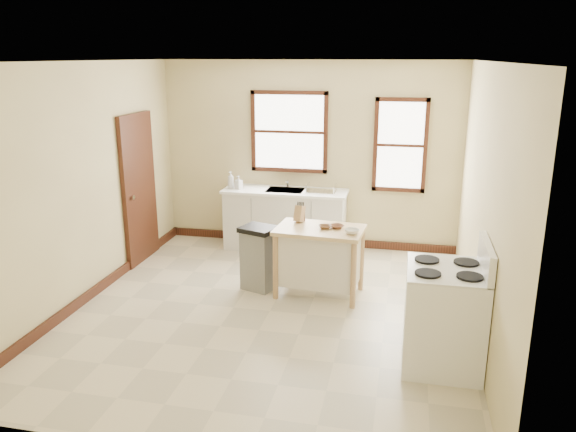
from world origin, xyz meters
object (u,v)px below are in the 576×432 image
(soap_bottle_a, at_px, (231,180))
(knife_block, at_px, (299,214))
(soap_bottle_b, at_px, (239,182))
(bowl_b, at_px, (337,227))
(pepper_grinder, at_px, (303,215))
(bowl_c, at_px, (352,231))
(kitchen_island, at_px, (319,261))
(bowl_a, at_px, (325,227))
(trash_bin, at_px, (259,258))
(dish_rack, at_px, (321,189))
(gas_stove, at_px, (445,304))

(soap_bottle_a, height_order, knife_block, soap_bottle_a)
(soap_bottle_b, xyz_separation_m, bowl_b, (1.68, -1.47, -0.14))
(soap_bottle_a, bearing_deg, pepper_grinder, -25.39)
(bowl_c, bearing_deg, kitchen_island, 161.21)
(kitchen_island, xyz_separation_m, pepper_grinder, (-0.25, 0.26, 0.50))
(soap_bottle_b, distance_m, bowl_a, 2.17)
(pepper_grinder, xyz_separation_m, bowl_a, (0.31, -0.26, -0.06))
(pepper_grinder, height_order, trash_bin, pepper_grinder)
(soap_bottle_b, height_order, bowl_a, soap_bottle_b)
(soap_bottle_a, height_order, bowl_b, soap_bottle_a)
(bowl_c, bearing_deg, knife_block, 154.24)
(soap_bottle_b, relative_size, kitchen_island, 0.19)
(dish_rack, xyz_separation_m, gas_stove, (1.63, -2.94, -0.35))
(trash_bin, bearing_deg, kitchen_island, 17.84)
(soap_bottle_b, relative_size, bowl_b, 1.24)
(gas_stove, bearing_deg, dish_rack, 119.01)
(soap_bottle_b, relative_size, bowl_c, 1.15)
(bowl_b, relative_size, bowl_c, 0.93)
(kitchen_island, relative_size, bowl_b, 6.52)
(bowl_b, bearing_deg, bowl_a, -163.63)
(bowl_a, distance_m, trash_bin, 0.95)
(knife_block, distance_m, bowl_c, 0.77)
(kitchen_island, relative_size, bowl_c, 6.06)
(kitchen_island, relative_size, knife_block, 5.23)
(dish_rack, bearing_deg, bowl_b, -92.37)
(kitchen_island, xyz_separation_m, bowl_c, (0.40, -0.14, 0.45))
(soap_bottle_a, distance_m, knife_block, 1.89)
(soap_bottle_b, bearing_deg, trash_bin, -39.68)
(pepper_grinder, relative_size, bowl_c, 0.87)
(soap_bottle_a, height_order, soap_bottle_b, soap_bottle_a)
(bowl_b, relative_size, trash_bin, 0.20)
(bowl_b, distance_m, gas_stove, 1.87)
(soap_bottle_a, relative_size, soap_bottle_b, 1.27)
(bowl_b, xyz_separation_m, gas_stove, (1.20, -1.41, -0.25))
(soap_bottle_b, distance_m, knife_block, 1.78)
(soap_bottle_a, relative_size, bowl_b, 1.57)
(knife_block, bearing_deg, bowl_b, 1.26)
(knife_block, height_order, trash_bin, knife_block)
(soap_bottle_a, bearing_deg, soap_bottle_b, 6.86)
(soap_bottle_a, relative_size, bowl_c, 1.46)
(soap_bottle_b, xyz_separation_m, knife_block, (1.19, -1.32, -0.06))
(kitchen_island, xyz_separation_m, gas_stove, (1.40, -1.37, 0.19))
(dish_rack, relative_size, bowl_a, 2.74)
(soap_bottle_b, height_order, gas_stove, gas_stove)
(dish_rack, bearing_deg, pepper_grinder, -109.03)
(dish_rack, height_order, bowl_a, dish_rack)
(dish_rack, relative_size, knife_block, 2.11)
(dish_rack, distance_m, gas_stove, 3.38)
(soap_bottle_b, xyz_separation_m, bowl_a, (1.54, -1.51, -0.14))
(soap_bottle_a, xyz_separation_m, trash_bin, (0.84, -1.53, -0.64))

